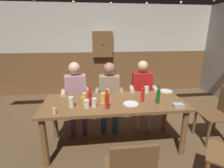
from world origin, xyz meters
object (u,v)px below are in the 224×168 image
plate_1 (166,91)px  pint_glass_4 (108,92)px  person_1 (109,92)px  pint_glass_7 (94,103)px  bottle_0 (107,101)px  pint_glass_6 (103,98)px  wall_dart_cabinet (103,44)px  bottle_1 (143,94)px  chair_empty_near_right (219,113)px  pint_glass_3 (83,101)px  bottle_2 (90,97)px  pint_glass_1 (87,104)px  pint_glass_5 (71,102)px  pint_glass_0 (85,97)px  bottle_3 (158,96)px  pint_glass_2 (147,90)px  plate_0 (131,104)px  person_0 (76,93)px  dining_table (114,108)px  condiment_caddy (178,105)px  person_2 (142,91)px  table_candle (54,111)px

plate_1 → pint_glass_4: 1.03m
person_1 → pint_glass_7: size_ratio=9.64×
plate_1 → bottle_0: bearing=-152.4°
pint_glass_6 → pint_glass_4: bearing=72.2°
wall_dart_cabinet → bottle_1: bearing=-80.7°
chair_empty_near_right → pint_glass_3: (-2.17, 0.00, 0.33)m
bottle_2 → pint_glass_1: bearing=-111.8°
pint_glass_4 → pint_glass_5: size_ratio=0.73×
pint_glass_0 → wall_dart_cabinet: (0.44, 2.38, 0.61)m
bottle_3 → pint_glass_6: size_ratio=1.76×
pint_glass_1 → wall_dart_cabinet: bearing=81.3°
bottle_2 → pint_glass_2: 1.01m
bottle_3 → chair_empty_near_right: bearing=5.0°
plate_0 → bottle_3: size_ratio=0.78×
plate_1 → pint_glass_0: (-1.39, -0.23, 0.05)m
plate_1 → bottle_1: bottle_1 is taller
person_0 → pint_glass_1: size_ratio=10.94×
chair_empty_near_right → plate_0: (-1.49, -0.09, 0.29)m
pint_glass_2 → dining_table: bearing=-153.1°
person_0 → bottle_3: 1.46m
chair_empty_near_right → bottle_1: 1.35m
pint_glass_1 → plate_1: bearing=20.1°
bottle_3 → pint_glass_6: bottle_3 is taller
condiment_caddy → pint_glass_3: (-1.30, 0.26, 0.03)m
person_2 → pint_glass_6: (-0.79, -0.68, 0.16)m
bottle_1 → chair_empty_near_right: bearing=-0.3°
plate_0 → bottle_1: bearing=25.4°
person_0 → pint_glass_6: size_ratio=7.77×
bottle_3 → pint_glass_6: 0.79m
pint_glass_3 → wall_dart_cabinet: bearing=79.8°
chair_empty_near_right → person_2: bearing=59.9°
condiment_caddy → chair_empty_near_right: bearing=16.4°
dining_table → person_2: bearing=45.7°
bottle_1 → pint_glass_7: (-0.71, -0.12, -0.04)m
condiment_caddy → plate_1: (0.11, 0.64, -0.02)m
plate_0 → chair_empty_near_right: bearing=3.3°
pint_glass_7 → table_candle: bearing=-163.9°
condiment_caddy → pint_glass_4: bearing=148.7°
dining_table → pint_glass_5: size_ratio=14.08×
dining_table → plate_1: (0.95, 0.34, 0.11)m
person_2 → table_candle: person_2 is taller
pint_glass_6 → wall_dart_cabinet: (0.17, 2.53, 0.59)m
pint_glass_1 → pint_glass_7: size_ratio=0.90×
pint_glass_0 → bottle_1: bearing=-9.4°
chair_empty_near_right → pint_glass_5: pint_glass_5 is taller
person_2 → bottle_3: bearing=98.4°
plate_1 → pint_glass_6: pint_glass_6 is taller
pint_glass_1 → pint_glass_3: size_ratio=1.09×
person_2 → pint_glass_3: 1.27m
person_0 → table_candle: (-0.19, -0.93, 0.12)m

